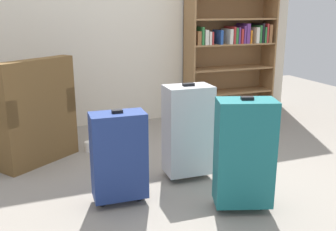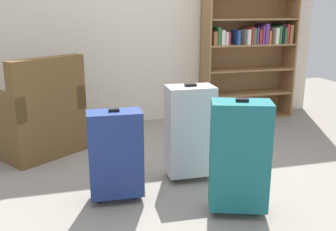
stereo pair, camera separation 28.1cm
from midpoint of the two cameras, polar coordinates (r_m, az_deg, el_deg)
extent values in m
plane|color=gray|center=(2.88, -0.20, -11.35)|extent=(7.98, 7.98, 0.00)
cube|color=beige|center=(4.51, -9.63, 15.25)|extent=(4.56, 0.10, 2.60)
cube|color=olive|center=(4.55, 1.35, 10.10)|extent=(0.02, 0.32, 1.75)
cube|color=olive|center=(5.06, 12.96, 10.26)|extent=(0.02, 0.32, 1.75)
cube|color=olive|center=(4.91, 6.63, 10.40)|extent=(1.10, 0.02, 1.75)
cube|color=olive|center=(4.93, 7.12, 0.18)|extent=(1.06, 0.30, 0.02)
cube|color=olive|center=(4.86, 7.23, 3.49)|extent=(1.06, 0.30, 0.02)
cube|color=olive|center=(4.81, 7.35, 6.89)|extent=(1.06, 0.30, 0.02)
cube|color=olive|center=(4.78, 7.47, 10.35)|extent=(1.06, 0.30, 0.02)
cube|color=olive|center=(4.76, 7.60, 13.85)|extent=(1.06, 0.30, 0.02)
cube|color=brown|center=(4.53, 2.29, 11.30)|extent=(0.04, 0.22, 0.15)
cube|color=#2D7238|center=(4.54, 2.81, 11.60)|extent=(0.03, 0.22, 0.20)
cube|color=silver|center=(4.55, 3.45, 11.40)|extent=(0.04, 0.20, 0.17)
cube|color=silver|center=(4.58, 3.97, 11.28)|extent=(0.03, 0.20, 0.15)
cube|color=#B22D2D|center=(4.60, 4.25, 11.28)|extent=(0.02, 0.22, 0.15)
cube|color=#264C99|center=(4.65, 5.55, 11.39)|extent=(0.03, 0.22, 0.16)
cube|color=silver|center=(4.71, 6.94, 11.46)|extent=(0.04, 0.23, 0.17)
cube|color=#B22D2D|center=(4.74, 7.36, 11.63)|extent=(0.02, 0.25, 0.20)
cube|color=#2D7238|center=(4.73, 7.80, 11.53)|extent=(0.03, 0.21, 0.18)
cube|color=#66337F|center=(4.77, 8.02, 11.58)|extent=(0.02, 0.26, 0.19)
cube|color=#B22D2D|center=(4.76, 8.66, 11.44)|extent=(0.03, 0.18, 0.17)
cube|color=#66337F|center=(4.80, 8.85, 11.67)|extent=(0.02, 0.25, 0.21)
cube|color=#66337F|center=(4.83, 9.28, 11.82)|extent=(0.04, 0.26, 0.23)
cube|color=orange|center=(4.84, 9.77, 11.35)|extent=(0.02, 0.23, 0.15)
cube|color=silver|center=(4.88, 10.73, 11.54)|extent=(0.04, 0.23, 0.19)
cube|color=#2D7238|center=(4.91, 11.13, 11.65)|extent=(0.03, 0.23, 0.21)
cube|color=black|center=(4.94, 11.36, 11.79)|extent=(0.02, 0.27, 0.23)
cube|color=#2D7238|center=(4.95, 11.76, 11.54)|extent=(0.02, 0.25, 0.19)
cube|color=#B22D2D|center=(4.94, 12.20, 11.74)|extent=(0.02, 0.20, 0.23)
cube|color=brown|center=(4.96, 12.70, 11.66)|extent=(0.04, 0.18, 0.22)
cube|color=brown|center=(3.79, -22.74, -2.65)|extent=(0.98, 0.98, 0.40)
cube|color=#91724F|center=(3.73, -23.12, 0.86)|extent=(0.74, 0.76, 0.08)
cube|color=brown|center=(3.45, -20.80, 3.58)|extent=(0.64, 0.50, 0.50)
cube|color=brown|center=(3.88, -19.58, 2.81)|extent=(0.49, 0.63, 0.22)
cylinder|color=white|center=(3.76, -13.65, -4.48)|extent=(0.08, 0.08, 0.10)
torus|color=white|center=(3.76, -12.87, -4.33)|extent=(0.06, 0.01, 0.06)
cube|color=#19666B|center=(2.53, 8.01, -5.50)|extent=(0.42, 0.32, 0.70)
cube|color=black|center=(2.43, 8.33, 2.48)|extent=(0.09, 0.07, 0.02)
cylinder|color=black|center=(2.67, 4.91, -13.11)|extent=(0.06, 0.06, 0.05)
cylinder|color=black|center=(2.72, 10.46, -12.85)|extent=(0.06, 0.06, 0.05)
cube|color=#B7BABF|center=(2.99, 0.25, -2.16)|extent=(0.36, 0.25, 0.69)
cube|color=black|center=(2.90, 0.26, 4.54)|extent=(0.09, 0.05, 0.02)
cylinder|color=black|center=(3.09, -1.97, -8.94)|extent=(0.05, 0.05, 0.05)
cylinder|color=black|center=(3.16, 2.39, -8.34)|extent=(0.05, 0.05, 0.05)
cube|color=navy|center=(2.65, -10.26, -5.86)|extent=(0.37, 0.21, 0.59)
cube|color=black|center=(2.56, -10.59, 0.55)|extent=(0.07, 0.04, 0.02)
cylinder|color=black|center=(2.78, -12.59, -12.32)|extent=(0.05, 0.05, 0.05)
cylinder|color=black|center=(2.80, -7.31, -11.74)|extent=(0.05, 0.05, 0.05)
camera|label=1|loc=(0.14, -92.86, -0.79)|focal=41.59mm
camera|label=2|loc=(0.14, 87.14, 0.79)|focal=41.59mm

